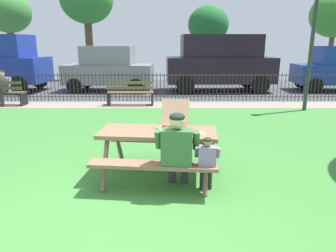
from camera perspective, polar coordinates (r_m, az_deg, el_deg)
ground at (r=5.76m, az=-6.16°, el=-6.25°), size 28.00×12.11×0.02m
cobblestone_walkway at (r=10.90m, az=-3.15°, el=4.02°), size 28.00×1.40×0.01m
street_asphalt at (r=15.09m, az=-2.24°, el=7.08°), size 28.00×7.09×0.01m
picnic_table_foreground at (r=4.81m, az=-1.71°, el=-2.82°), size 1.93×1.64×0.79m
pizza_box_open at (r=4.71m, az=1.19°, el=0.12°), size 0.51×0.58×0.46m
pizza_slice_on_table at (r=4.64m, az=5.82°, el=-1.26°), size 0.27×0.28×0.02m
adult_at_table at (r=4.29m, az=1.89°, el=-4.23°), size 0.63×0.62×1.19m
child_at_table at (r=4.30m, az=7.41°, el=-6.22°), size 0.35×0.35×0.86m
iron_fence_streetside at (r=11.51m, az=-2.99°, el=7.29°), size 22.71×0.03×1.04m
park_bench_left at (r=12.13m, az=-28.31°, el=5.38°), size 1.62×0.55×0.85m
park_bench_center at (r=10.76m, az=-6.84°, el=6.05°), size 1.60×0.47×0.85m
person_on_park_bench at (r=12.11m, az=-28.30°, el=6.53°), size 0.61×0.60×1.19m
lamp_post_walkway at (r=10.68m, az=25.65°, el=16.54°), size 0.28×0.28×4.32m
parked_car_left at (r=14.24m, az=-10.75°, el=10.48°), size 3.98×1.99×1.98m
parked_car_center at (r=14.16m, az=9.76°, el=11.70°), size 4.77×2.21×2.46m
far_tree_left at (r=22.10m, az=-27.41°, el=18.14°), size 2.75×2.75×5.19m
far_tree_midleft at (r=20.52m, az=-14.70°, el=21.63°), size 3.18×3.18×6.10m
far_tree_center at (r=19.95m, az=7.66°, el=18.09°), size 2.48×2.48×4.33m
far_tree_midright at (r=22.29m, az=28.77°, el=17.59°), size 2.96×2.96×5.11m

